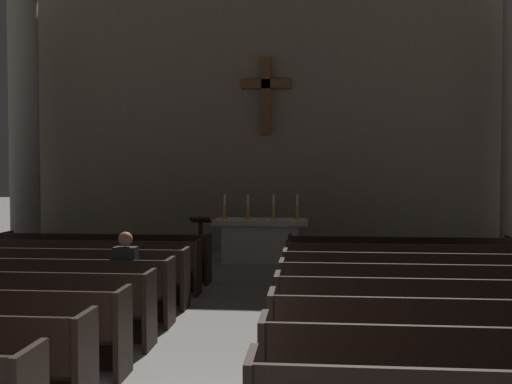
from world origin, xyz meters
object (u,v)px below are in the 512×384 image
at_px(pew_right_row_2, 508,379).
at_px(candlestick_outer_left, 225,211).
at_px(pew_left_row_7, 85,266).
at_px(candlestick_inner_right, 274,211).
at_px(pew_right_row_3, 474,342).
at_px(pew_right_row_7, 407,271).
at_px(altar, 261,239).
at_px(candlestick_outer_right, 297,212).
at_px(pew_right_row_4, 450,316).
at_px(pew_right_row_8, 398,261).
at_px(pew_right_row_5, 432,297).
at_px(candlestick_inner_left, 248,211).
at_px(pew_right_row_6, 418,283).
at_px(lone_worshipper, 127,276).
at_px(pew_left_row_8, 105,257).
at_px(pew_left_row_5, 30,290).
at_px(pew_left_row_6, 61,277).
at_px(lectern, 201,244).
at_px(column_left_fourth, 24,120).

xyz_separation_m(pew_right_row_2, candlestick_outer_left, (-3.63, 9.10, 0.71)).
relative_size(pew_left_row_7, candlestick_inner_right, 7.07).
distance_m(pew_right_row_3, pew_right_row_7, 4.23).
relative_size(altar, candlestick_outer_right, 3.82).
distance_m(pew_right_row_4, pew_right_row_8, 4.23).
xyz_separation_m(pew_right_row_5, candlestick_inner_right, (-2.48, 5.93, 0.71)).
xyz_separation_m(pew_right_row_2, candlestick_inner_left, (-3.08, 9.10, 0.71)).
xyz_separation_m(candlestick_outer_left, candlestick_inner_left, (0.55, 0.00, 0.00)).
height_order(pew_right_row_6, lone_worshipper, lone_worshipper).
bearing_deg(pew_left_row_8, lone_worshipper, -65.89).
relative_size(pew_right_row_5, candlestick_inner_right, 7.07).
bearing_deg(pew_left_row_5, pew_right_row_8, 29.64).
bearing_deg(pew_left_row_6, lectern, 66.78).
relative_size(pew_right_row_2, pew_right_row_7, 1.00).
height_order(pew_right_row_7, altar, altar).
height_order(pew_left_row_7, candlestick_inner_left, candlestick_inner_left).
bearing_deg(lone_worshipper, candlestick_outer_right, 69.23).
xyz_separation_m(pew_right_row_8, column_left_fourth, (-8.68, 3.12, 2.91)).
height_order(pew_left_row_8, pew_right_row_6, same).
height_order(pew_left_row_5, pew_right_row_5, same).
relative_size(pew_right_row_6, pew_right_row_7, 1.00).
bearing_deg(candlestick_inner_right, lone_worshipper, -105.96).
relative_size(pew_right_row_7, candlestick_inner_left, 7.07).
relative_size(pew_left_row_5, altar, 1.85).
relative_size(pew_right_row_8, lone_worshipper, 3.09).
height_order(pew_left_row_7, candlestick_outer_right, candlestick_outer_right).
relative_size(candlestick_inner_left, candlestick_outer_right, 1.00).
xyz_separation_m(pew_left_row_5, pew_left_row_6, (0.00, 1.06, 0.00)).
distance_m(pew_right_row_6, candlestick_outer_right, 5.29).
xyz_separation_m(pew_left_row_6, candlestick_outer_right, (3.63, 4.87, 0.71)).
height_order(column_left_fourth, candlestick_outer_right, column_left_fourth).
bearing_deg(candlestick_inner_right, column_left_fourth, 176.71).
relative_size(pew_left_row_8, candlestick_inner_right, 7.07).
height_order(pew_right_row_7, candlestick_outer_left, candlestick_outer_left).
distance_m(pew_left_row_8, candlestick_inner_left, 3.78).
height_order(pew_left_row_5, column_left_fourth, column_left_fourth).
distance_m(pew_left_row_6, candlestick_outer_left, 5.29).
distance_m(pew_right_row_8, column_left_fourth, 9.67).
xyz_separation_m(pew_left_row_8, candlestick_outer_right, (3.63, 2.76, 0.71)).
height_order(column_left_fourth, lectern, column_left_fourth).
distance_m(pew_right_row_6, pew_right_row_8, 2.11).
height_order(pew_left_row_7, pew_right_row_3, same).
relative_size(pew_right_row_4, candlestick_inner_right, 7.07).
height_order(pew_right_row_4, pew_right_row_8, same).
height_order(pew_left_row_6, candlestick_outer_right, candlestick_outer_right).
height_order(pew_left_row_6, pew_right_row_5, same).
distance_m(pew_left_row_8, pew_right_row_4, 6.99).
relative_size(pew_left_row_5, pew_left_row_7, 1.00).
distance_m(pew_left_row_8, candlestick_outer_right, 4.62).
distance_m(candlestick_inner_left, candlestick_outer_right, 1.15).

